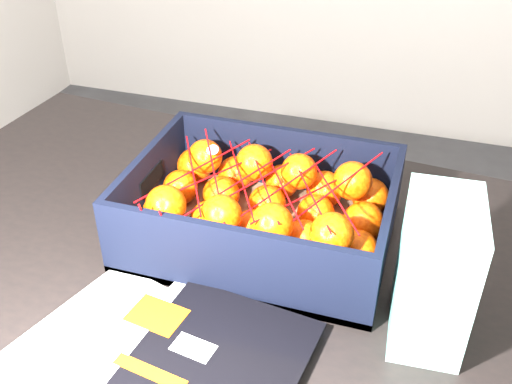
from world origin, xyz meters
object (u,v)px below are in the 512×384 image
(produce_crate, at_px, (262,218))
(table, at_px, (211,295))
(magazine_stack, at_px, (163,366))
(retail_carton, at_px, (435,273))

(produce_crate, bearing_deg, table, -142.06)
(magazine_stack, xyz_separation_m, retail_carton, (0.31, 0.17, 0.09))
(table, distance_m, produce_crate, 0.17)
(magazine_stack, distance_m, produce_crate, 0.30)
(table, distance_m, magazine_stack, 0.27)
(produce_crate, bearing_deg, magazine_stack, -97.20)
(table, height_order, produce_crate, produce_crate)
(magazine_stack, relative_size, produce_crate, 1.02)
(magazine_stack, height_order, produce_crate, produce_crate)
(table, xyz_separation_m, produce_crate, (0.07, 0.06, 0.14))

